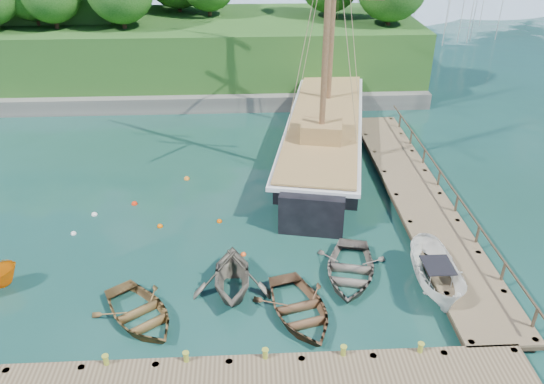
{
  "coord_description": "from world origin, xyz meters",
  "views": [
    {
      "loc": [
        1.51,
        -19.52,
        16.18
      ],
      "look_at": [
        2.79,
        5.2,
        2.0
      ],
      "focal_mm": 35.0,
      "sensor_mm": 36.0,
      "label": 1
    }
  ],
  "objects_px": {
    "rowboat_0": "(141,320)",
    "cabin_boat_white": "(433,290)",
    "rowboat_3": "(349,276)",
    "schooner": "(324,138)",
    "rowboat_1": "(233,291)",
    "rowboat_2": "(299,316)"
  },
  "relations": [
    {
      "from": "rowboat_0",
      "to": "cabin_boat_white",
      "type": "xyz_separation_m",
      "value": [
        13.28,
        1.31,
        0.0
      ]
    },
    {
      "from": "rowboat_3",
      "to": "schooner",
      "type": "height_order",
      "value": "schooner"
    },
    {
      "from": "rowboat_0",
      "to": "rowboat_1",
      "type": "relative_size",
      "value": 1.07
    },
    {
      "from": "cabin_boat_white",
      "to": "rowboat_3",
      "type": "bearing_deg",
      "value": 164.48
    },
    {
      "from": "rowboat_1",
      "to": "rowboat_2",
      "type": "relative_size",
      "value": 0.89
    },
    {
      "from": "rowboat_0",
      "to": "rowboat_2",
      "type": "bearing_deg",
      "value": -36.99
    },
    {
      "from": "rowboat_1",
      "to": "rowboat_3",
      "type": "bearing_deg",
      "value": 7.71
    },
    {
      "from": "rowboat_2",
      "to": "schooner",
      "type": "height_order",
      "value": "schooner"
    },
    {
      "from": "rowboat_2",
      "to": "rowboat_3",
      "type": "height_order",
      "value": "rowboat_3"
    },
    {
      "from": "schooner",
      "to": "rowboat_1",
      "type": "bearing_deg",
      "value": -101.5
    },
    {
      "from": "rowboat_0",
      "to": "cabin_boat_white",
      "type": "bearing_deg",
      "value": -30.47
    },
    {
      "from": "rowboat_0",
      "to": "rowboat_1",
      "type": "height_order",
      "value": "rowboat_1"
    },
    {
      "from": "rowboat_0",
      "to": "rowboat_1",
      "type": "bearing_deg",
      "value": -12.87
    },
    {
      "from": "rowboat_2",
      "to": "schooner",
      "type": "xyz_separation_m",
      "value": [
        3.28,
        16.39,
        1.12
      ]
    },
    {
      "from": "rowboat_2",
      "to": "cabin_boat_white",
      "type": "xyz_separation_m",
      "value": [
        6.41,
        1.41,
        0.0
      ]
    },
    {
      "from": "rowboat_0",
      "to": "rowboat_2",
      "type": "relative_size",
      "value": 0.96
    },
    {
      "from": "rowboat_3",
      "to": "cabin_boat_white",
      "type": "height_order",
      "value": "cabin_boat_white"
    },
    {
      "from": "rowboat_2",
      "to": "rowboat_3",
      "type": "distance_m",
      "value": 3.72
    },
    {
      "from": "cabin_boat_white",
      "to": "rowboat_0",
      "type": "bearing_deg",
      "value": -172.42
    },
    {
      "from": "rowboat_1",
      "to": "rowboat_0",
      "type": "bearing_deg",
      "value": -157.14
    },
    {
      "from": "rowboat_0",
      "to": "rowboat_3",
      "type": "relative_size",
      "value": 0.93
    },
    {
      "from": "rowboat_0",
      "to": "schooner",
      "type": "height_order",
      "value": "schooner"
    }
  ]
}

